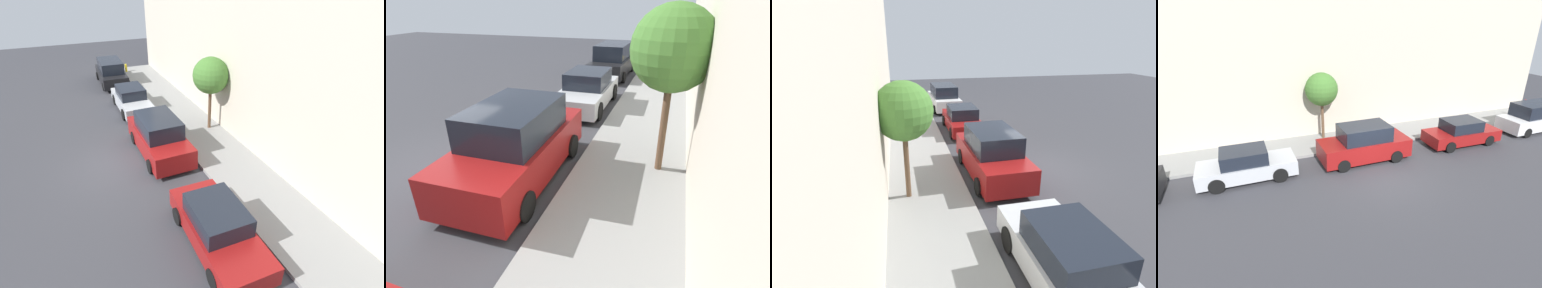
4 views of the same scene
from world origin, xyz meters
TOP-DOWN VIEW (x-y plane):
  - ground_plane at (0.00, 0.00)m, footprint 60.00×60.00m
  - sidewalk at (4.93, 0.00)m, footprint 2.86×32.00m
  - parked_sedan_second at (2.10, -6.18)m, footprint 1.92×4.53m
  - parked_suv_third at (2.20, 0.15)m, footprint 2.08×4.83m
  - parked_sedan_fourth at (2.29, 6.18)m, footprint 1.92×4.52m
  - parked_minivan_fifth at (2.11, 12.19)m, footprint 2.02×4.94m
  - street_tree at (5.65, 1.45)m, footprint 1.95×1.95m
  - fire_hydrant at (3.85, 14.59)m, footprint 0.20×0.20m

SIDE VIEW (x-z plane):
  - ground_plane at x=0.00m, z-range 0.00..0.00m
  - sidewalk at x=4.93m, z-range 0.00..0.15m
  - fire_hydrant at x=3.85m, z-range 0.15..0.84m
  - parked_sedan_fourth at x=2.29m, z-range -0.05..1.49m
  - parked_sedan_second at x=2.10m, z-range -0.05..1.49m
  - parked_minivan_fifth at x=2.11m, z-range -0.03..1.87m
  - parked_suv_third at x=2.20m, z-range -0.06..1.92m
  - street_tree at x=5.65m, z-range 1.18..5.22m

